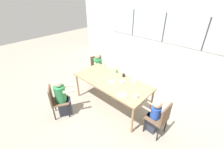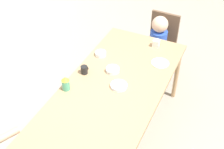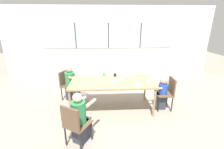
# 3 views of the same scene
# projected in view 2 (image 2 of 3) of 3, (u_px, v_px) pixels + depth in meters

# --- Properties ---
(ground_plane) EXTENTS (16.00, 16.00, 0.00)m
(ground_plane) POSITION_uv_depth(u_px,v_px,m) (112.00, 140.00, 3.52)
(ground_plane) COLOR gray
(dining_table) EXTENTS (2.07, 0.94, 0.78)m
(dining_table) POSITION_uv_depth(u_px,v_px,m) (112.00, 93.00, 3.05)
(dining_table) COLOR tan
(dining_table) RESTS_ON ground_plane
(chair_for_toddler) EXTENTS (0.42, 0.42, 0.86)m
(chair_for_toddler) POSITION_uv_depth(u_px,v_px,m) (161.00, 39.00, 4.18)
(chair_for_toddler) COLOR brown
(chair_for_toddler) RESTS_ON ground_plane
(person_toddler) EXTENTS (0.42, 0.25, 0.91)m
(person_toddler) POSITION_uv_depth(u_px,v_px,m) (157.00, 49.00, 4.12)
(person_toddler) COLOR #333847
(person_toddler) RESTS_ON ground_plane
(coffee_mug) EXTENTS (0.08, 0.07, 0.09)m
(coffee_mug) POSITION_uv_depth(u_px,v_px,m) (84.00, 70.00, 3.18)
(coffee_mug) COLOR black
(coffee_mug) RESTS_ON dining_table
(sippy_cup) EXTENTS (0.08, 0.08, 0.15)m
(sippy_cup) POSITION_uv_depth(u_px,v_px,m) (66.00, 83.00, 2.96)
(sippy_cup) COLOR #4CA57F
(sippy_cup) RESTS_ON dining_table
(milk_carton_small) EXTENTS (0.07, 0.07, 0.09)m
(milk_carton_small) POSITION_uv_depth(u_px,v_px,m) (156.00, 43.00, 3.55)
(milk_carton_small) COLOR silver
(milk_carton_small) RESTS_ON dining_table
(bowl_white_shallow) EXTENTS (0.12, 0.12, 0.04)m
(bowl_white_shallow) POSITION_uv_depth(u_px,v_px,m) (101.00, 54.00, 3.43)
(bowl_white_shallow) COLOR silver
(bowl_white_shallow) RESTS_ON dining_table
(bowl_cereal) EXTENTS (0.14, 0.14, 0.04)m
(bowl_cereal) POSITION_uv_depth(u_px,v_px,m) (113.00, 70.00, 3.21)
(bowl_cereal) COLOR silver
(bowl_cereal) RESTS_ON dining_table
(bowl_fruit) EXTENTS (0.16, 0.16, 0.03)m
(bowl_fruit) POSITION_uv_depth(u_px,v_px,m) (119.00, 86.00, 3.03)
(bowl_fruit) COLOR silver
(bowl_fruit) RESTS_ON dining_table
(plate_tortillas) EXTENTS (0.19, 0.19, 0.01)m
(plate_tortillas) POSITION_uv_depth(u_px,v_px,m) (160.00, 63.00, 3.32)
(plate_tortillas) COLOR beige
(plate_tortillas) RESTS_ON dining_table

